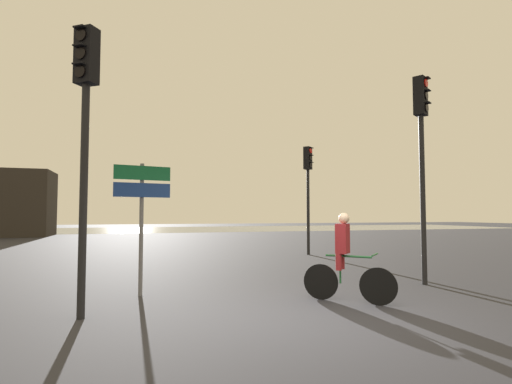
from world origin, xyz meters
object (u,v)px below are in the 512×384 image
traffic_light_near_right (422,140)px  cyclist (345,257)px  traffic_light_far_right (308,179)px  direction_sign_post (142,204)px  traffic_light_near_left (85,115)px

traffic_light_near_right → cyclist: size_ratio=2.96×
traffic_light_far_right → traffic_light_near_right: bearing=50.2°
cyclist → traffic_light_near_right: bearing=156.6°
direction_sign_post → cyclist: bearing=144.4°
traffic_light_near_left → traffic_light_near_right: bearing=-136.7°
direction_sign_post → cyclist: direction_sign_post is taller
traffic_light_far_right → direction_sign_post: traffic_light_far_right is taller
traffic_light_near_left → traffic_light_far_right: bearing=-97.5°
traffic_light_near_right → traffic_light_near_left: 7.17m
traffic_light_near_right → traffic_light_near_left: size_ratio=1.05×
traffic_light_near_right → traffic_light_near_left: traffic_light_near_right is taller
traffic_light_near_right → traffic_light_far_right: bearing=-124.3°
traffic_light_near_right → direction_sign_post: traffic_light_near_right is taller
traffic_light_near_right → direction_sign_post: size_ratio=1.84×
traffic_light_near_left → direction_sign_post: (0.91, 1.49, -1.36)m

